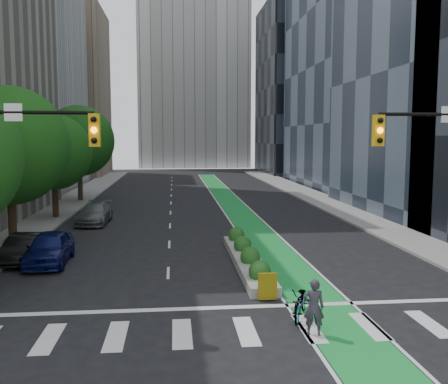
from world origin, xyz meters
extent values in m
plane|color=black|center=(0.00, 0.00, 0.00)|extent=(160.00, 160.00, 0.00)
cube|color=gray|center=(-11.80, 25.00, 0.07)|extent=(3.60, 90.00, 0.15)
cube|color=gray|center=(11.80, 25.00, 0.07)|extent=(3.60, 90.00, 0.15)
cube|color=#1A9238|center=(3.00, 30.00, 0.01)|extent=(2.20, 70.00, 0.01)
cube|color=tan|center=(-20.00, 66.00, 13.00)|extent=(14.00, 16.00, 26.00)
cube|color=#19212D|center=(21.00, 45.00, 21.00)|extent=(14.00, 24.00, 42.00)
cube|color=black|center=(20.00, 68.00, 14.00)|extent=(14.00, 18.00, 28.00)
cylinder|color=black|center=(-11.00, 12.00, 2.52)|extent=(0.44, 0.44, 5.04)
sphere|color=#104C11|center=(-11.00, 12.00, 5.58)|extent=(6.40, 6.40, 6.40)
cylinder|color=black|center=(-11.00, 22.00, 2.24)|extent=(0.44, 0.44, 4.48)
sphere|color=#104C11|center=(-11.00, 22.00, 4.96)|extent=(5.60, 5.60, 5.60)
cylinder|color=black|center=(-11.00, 32.00, 2.58)|extent=(0.44, 0.44, 5.15)
sphere|color=#104C11|center=(-11.00, 32.00, 5.70)|extent=(6.60, 6.60, 6.60)
cylinder|color=black|center=(-7.45, 0.50, 6.80)|extent=(5.50, 0.12, 0.12)
cube|color=gold|center=(-4.70, 0.50, 6.25)|extent=(0.34, 0.28, 1.05)
sphere|color=orange|center=(-4.70, 0.34, 6.25)|extent=(0.20, 0.20, 0.20)
cube|color=white|center=(-7.17, 0.47, 6.80)|extent=(0.55, 0.04, 0.55)
cube|color=gold|center=(4.70, 0.50, 6.25)|extent=(0.34, 0.28, 1.05)
sphere|color=orange|center=(4.70, 0.34, 6.25)|extent=(0.20, 0.20, 0.20)
cube|color=gray|center=(1.20, 7.00, 0.20)|extent=(1.20, 10.00, 0.40)
cube|color=yellow|center=(1.20, 1.80, 0.55)|extent=(0.70, 0.12, 1.00)
sphere|color=#194C19|center=(1.20, 3.50, 0.65)|extent=(0.90, 0.90, 0.90)
sphere|color=#194C19|center=(1.20, 6.00, 0.65)|extent=(0.90, 0.90, 0.90)
sphere|color=#194C19|center=(1.20, 8.50, 0.65)|extent=(0.90, 0.90, 0.90)
sphere|color=#194C19|center=(1.20, 11.00, 0.65)|extent=(0.90, 0.90, 0.90)
imported|color=gray|center=(2.00, 0.01, 0.56)|extent=(1.52, 2.27, 1.13)
imported|color=#37323C|center=(2.00, -1.50, 0.88)|extent=(0.71, 0.53, 1.76)
imported|color=#0D1453|center=(-8.14, 8.21, 0.78)|extent=(1.95, 4.60, 1.55)
imported|color=black|center=(-9.50, 8.80, 0.67)|extent=(1.80, 4.16, 1.33)
imported|color=#5D5F62|center=(-7.76, 19.44, 0.71)|extent=(2.17, 4.98, 1.43)
camera|label=1|loc=(-2.20, -15.86, 6.02)|focal=40.00mm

